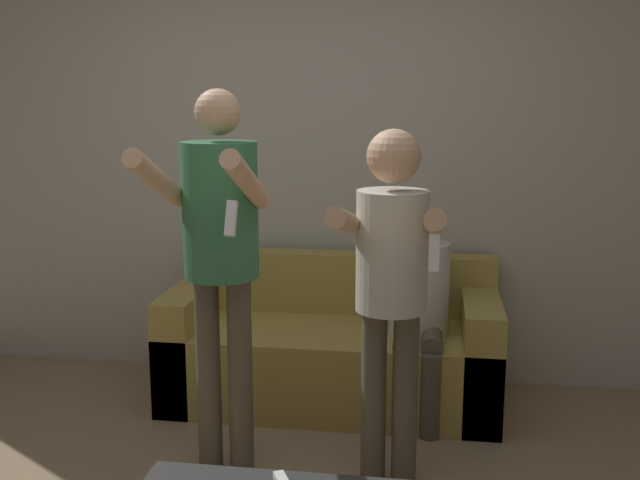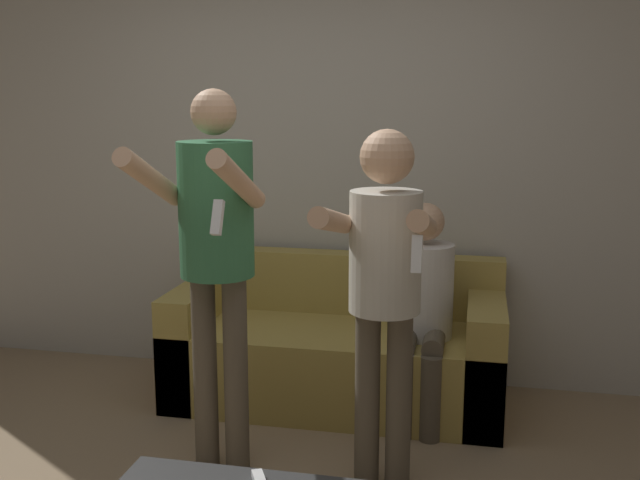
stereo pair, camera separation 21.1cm
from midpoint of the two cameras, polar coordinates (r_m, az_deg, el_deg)
The scene contains 5 objects.
wall_back at distance 4.48m, azimuth 1.13°, elevation 6.48°, with size 6.40×0.06×2.70m.
couch at distance 4.26m, azimuth 2.74°, elevation -8.49°, with size 1.82×0.79×0.79m.
person_standing_left at distance 3.27m, azimuth -6.14°, elevation 0.11°, with size 0.45×0.70×1.73m.
person_standing_right at distance 3.14m, azimuth 6.86°, elevation -2.45°, with size 0.42×0.72×1.57m.
person_seated at distance 3.96m, azimuth 9.35°, elevation -4.78°, with size 0.31×0.53×1.16m.
Camera 2 is at (0.94, -2.47, 1.70)m, focal length 42.00 mm.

